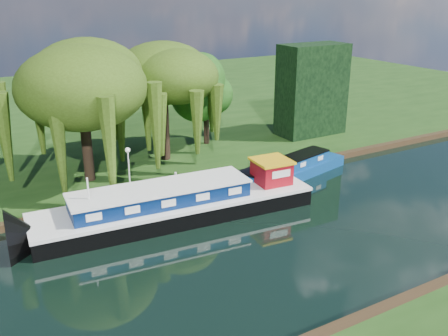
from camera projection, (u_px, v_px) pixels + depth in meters
ground at (192, 259)px, 25.53m from camera, size 120.00×120.00×0.00m
far_bank at (49, 115)px, 53.10m from camera, size 120.00×52.00×0.45m
dutch_barge at (179, 204)px, 29.84m from camera, size 17.15×5.17×3.57m
narrowboat at (285, 173)px, 35.58m from camera, size 11.85×4.58×1.71m
white_cruiser at (294, 177)px, 36.44m from camera, size 2.42×2.25×1.05m
willow_left at (81, 86)px, 32.49m from camera, size 7.55×7.55×9.04m
willow_right at (163, 84)px, 36.97m from camera, size 6.55×6.55×7.98m
tree_far_right at (206, 91)px, 41.21m from camera, size 4.02×4.02×6.59m
conifer_hedge at (312, 90)px, 44.30m from camera, size 6.00×3.00×8.00m
lamppost at (128, 156)px, 33.47m from camera, size 0.36×0.36×2.56m
mooring_posts at (126, 189)px, 31.80m from camera, size 19.16×0.16×1.00m
reeds_near at (404, 284)px, 22.41m from camera, size 33.70×1.50×1.10m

